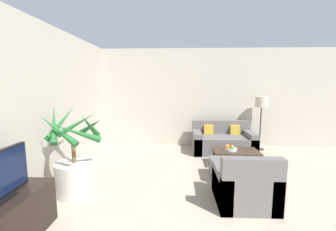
# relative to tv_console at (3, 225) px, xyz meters

# --- Properties ---
(wall_back) EXTENTS (8.06, 0.06, 2.70)m
(wall_back) POSITION_rel_tv_console_xyz_m (2.95, 4.21, 1.08)
(wall_back) COLOR #BCB2A3
(wall_back) RESTS_ON ground_plane
(wall_left) EXTENTS (0.06, 8.34, 2.70)m
(wall_left) POSITION_rel_tv_console_xyz_m (-0.31, 0.81, 1.08)
(wall_left) COLOR #BCB2A3
(wall_left) RESTS_ON ground_plane
(tv_console) EXTENTS (0.50, 1.16, 0.55)m
(tv_console) POSITION_rel_tv_console_xyz_m (0.00, 0.00, 0.00)
(tv_console) COLOR black
(tv_console) RESTS_ON ground_plane
(potted_palm) EXTENTS (0.88, 0.98, 1.41)m
(potted_palm) POSITION_rel_tv_console_xyz_m (0.20, 1.23, 0.16)
(potted_palm) COLOR beige
(potted_palm) RESTS_ON ground_plane
(sofa_loveseat) EXTENTS (1.54, 0.86, 0.77)m
(sofa_loveseat) POSITION_rel_tv_console_xyz_m (2.98, 3.59, -0.00)
(sofa_loveseat) COLOR #605B5B
(sofa_loveseat) RESTS_ON ground_plane
(floor_lamp) EXTENTS (0.32, 0.32, 1.42)m
(floor_lamp) POSITION_rel_tv_console_xyz_m (4.01, 3.84, 0.92)
(floor_lamp) COLOR #2D2823
(floor_lamp) RESTS_ON ground_plane
(coffee_table) EXTENTS (0.94, 0.57, 0.34)m
(coffee_table) POSITION_rel_tv_console_xyz_m (3.06, 2.56, 0.03)
(coffee_table) COLOR #38281E
(coffee_table) RESTS_ON ground_plane
(fruit_bowl) EXTENTS (0.25, 0.25, 0.05)m
(fruit_bowl) POSITION_rel_tv_console_xyz_m (2.94, 2.56, 0.09)
(fruit_bowl) COLOR beige
(fruit_bowl) RESTS_ON coffee_table
(apple_red) EXTENTS (0.08, 0.08, 0.08)m
(apple_red) POSITION_rel_tv_console_xyz_m (2.96, 2.58, 0.16)
(apple_red) COLOR red
(apple_red) RESTS_ON fruit_bowl
(apple_green) EXTENTS (0.08, 0.08, 0.08)m
(apple_green) POSITION_rel_tv_console_xyz_m (2.95, 2.50, 0.16)
(apple_green) COLOR olive
(apple_green) RESTS_ON fruit_bowl
(orange_fruit) EXTENTS (0.09, 0.09, 0.09)m
(orange_fruit) POSITION_rel_tv_console_xyz_m (2.87, 2.54, 0.16)
(orange_fruit) COLOR orange
(orange_fruit) RESTS_ON fruit_bowl
(armchair) EXTENTS (0.81, 0.82, 0.79)m
(armchair) POSITION_rel_tv_console_xyz_m (2.79, 1.04, -0.01)
(armchair) COLOR #605B5B
(armchair) RESTS_ON ground_plane
(ottoman) EXTENTS (0.63, 0.55, 0.35)m
(ottoman) POSITION_rel_tv_console_xyz_m (2.75, 1.92, -0.10)
(ottoman) COLOR #605B5B
(ottoman) RESTS_ON ground_plane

